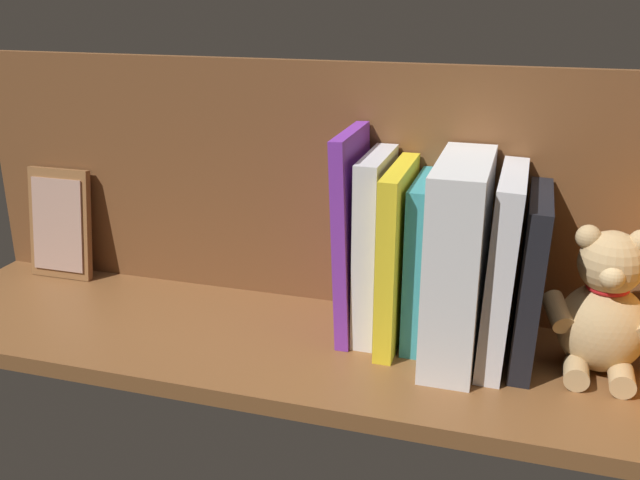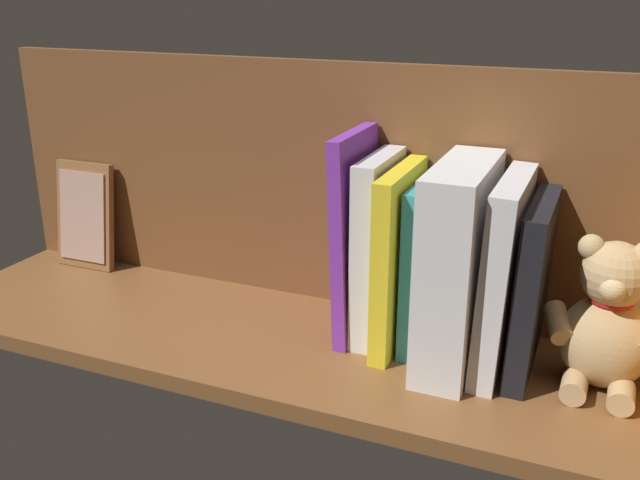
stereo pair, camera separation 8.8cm
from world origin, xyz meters
TOP-DOWN VIEW (x-y plane):
  - ground_plane at (0.00, 0.00)cm, footprint 114.51×30.36cm
  - shelf_back_panel at (0.00, -12.93)cm, footprint 114.51×1.50cm
  - teddy_bear at (-34.14, -2.73)cm, footprint 14.60×11.50cm
  - book_3 at (-25.50, -3.62)cm, footprint 3.16×16.33cm
  - book_4 at (-22.09, -3.15)cm, footprint 3.83×17.27cm
  - dictionary_thick_white at (-16.87, -2.21)cm, footprint 6.23×18.94cm
  - book_5 at (-11.96, -5.11)cm, footprint 2.42×13.35cm
  - book_6 at (-9.02, -3.91)cm, footprint 2.31×15.75cm
  - book_7 at (-5.83, -5.16)cm, footprint 2.90×13.24cm
  - book_8 at (-2.92, -4.85)cm, footprint 2.82×13.86cm
  - picture_frame_leaning at (45.47, -9.60)cm, footprint 10.46×3.80cm

SIDE VIEW (x-z plane):
  - ground_plane at x=0.00cm, z-range -2.20..0.00cm
  - teddy_bear at x=-34.14cm, z-range -1.08..16.91cm
  - picture_frame_leaning at x=45.47cm, z-range -0.09..17.20cm
  - book_3 at x=-25.50cm, z-range -0.03..21.00cm
  - book_5 at x=-11.96cm, z-range 0.00..21.38cm
  - book_6 at x=-9.02cm, z-range 0.00..23.04cm
  - book_4 at x=-22.09cm, z-range -0.04..23.45cm
  - book_7 at x=-5.83cm, z-range 0.00..24.06cm
  - dictionary_thick_white at x=-16.87cm, z-range 0.00..24.80cm
  - book_8 at x=-2.92cm, z-range -0.02..26.90cm
  - shelf_back_panel at x=0.00cm, z-range 0.00..34.39cm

